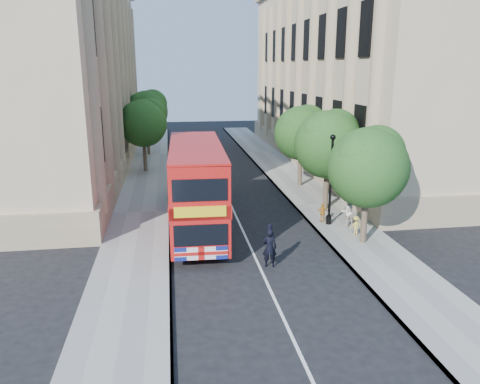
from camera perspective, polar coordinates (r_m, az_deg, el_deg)
name	(u,v)px	position (r m, az deg, el deg)	size (l,w,h in m)	color
ground	(264,276)	(20.78, 2.93, -10.22)	(120.00, 120.00, 0.00)	black
pavement_right	(319,205)	(31.24, 9.64, -1.53)	(3.50, 80.00, 0.12)	gray
pavement_left	(142,213)	(29.79, -11.90, -2.47)	(3.50, 80.00, 0.12)	gray
building_right	(360,65)	(45.92, 14.46, 14.78)	(12.00, 38.00, 18.00)	tan
building_left	(46,65)	(43.55, -22.56, 14.14)	(12.00, 38.00, 18.00)	tan
tree_right_near	(369,163)	(23.97, 15.43, 3.40)	(4.00, 4.00, 6.08)	#473828
tree_right_mid	(329,141)	(29.43, 10.77, 6.16)	(4.20, 4.20, 6.37)	#473828
tree_right_far	(302,130)	(35.10, 7.54, 7.48)	(4.00, 4.00, 6.15)	#473828
tree_left_far	(144,121)	(40.73, -11.67, 8.52)	(4.00, 4.00, 6.30)	#473828
tree_left_back	(147,109)	(48.65, -11.25, 9.88)	(4.20, 4.20, 6.65)	#473828
lamp_post	(331,184)	(26.72, 10.98, 1.02)	(0.32, 0.32, 5.16)	black
double_decker_bus	(197,186)	(25.39, -5.31, 0.78)	(3.06, 10.40, 4.77)	#B40F0C
box_van	(201,177)	(32.50, -4.77, 1.82)	(2.51, 5.33, 2.96)	black
police_constable	(270,248)	(21.40, 3.62, -6.80)	(0.66, 0.43, 1.82)	black
woman_pedestrian	(347,212)	(27.07, 12.95, -2.34)	(0.81, 0.63, 1.67)	silver
child_a	(323,213)	(27.50, 10.05, -2.49)	(0.66, 0.27, 1.13)	orange
child_b	(356,226)	(25.77, 13.94, -4.00)	(0.68, 0.39, 1.06)	gold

